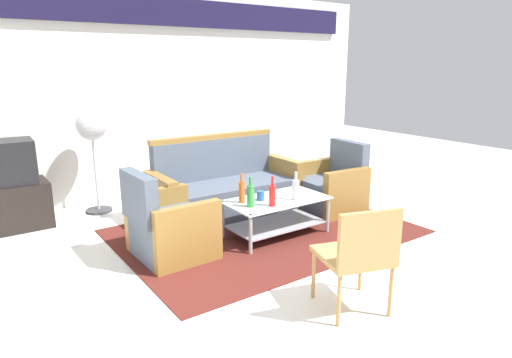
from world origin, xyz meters
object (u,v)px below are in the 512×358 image
(coffee_table, at_px, (276,211))
(bottle_red, at_px, (272,195))
(pedestal_fan, at_px, (92,131))
(bottle_orange, at_px, (242,192))
(television, at_px, (4,163))
(armchair_right, at_px, (331,188))
(bottle_green, at_px, (251,195))
(couch, at_px, (225,191))
(armchair_left, at_px, (169,228))
(cup, at_px, (261,196))
(bottle_clear, at_px, (296,189))
(tv_stand, at_px, (11,206))
(wicker_chair, at_px, (359,251))

(coffee_table, bearing_deg, bottle_red, -137.43)
(bottle_red, distance_m, pedestal_fan, 2.42)
(bottle_orange, bearing_deg, television, 137.72)
(armchair_right, height_order, bottle_green, armchair_right)
(couch, height_order, armchair_left, couch)
(cup, height_order, pedestal_fan, pedestal_fan)
(coffee_table, bearing_deg, pedestal_fan, 124.90)
(armchair_left, relative_size, cup, 8.50)
(armchair_right, xyz_separation_m, coffee_table, (-1.09, -0.29, -0.02))
(cup, xyz_separation_m, television, (-2.14, 1.80, 0.30))
(armchair_left, height_order, bottle_green, armchair_left)
(armchair_right, distance_m, pedestal_fan, 3.01)
(bottle_clear, bearing_deg, bottle_orange, 154.46)
(armchair_left, bearing_deg, television, -147.56)
(bottle_orange, bearing_deg, coffee_table, -16.34)
(couch, distance_m, armchair_right, 1.33)
(bottle_orange, bearing_deg, bottle_clear, -25.54)
(tv_stand, bearing_deg, bottle_green, -44.80)
(couch, height_order, bottle_clear, couch)
(armchair_right, xyz_separation_m, wicker_chair, (-1.55, -1.87, 0.21))
(bottle_red, xyz_separation_m, pedestal_fan, (-1.16, 2.07, 0.49))
(armchair_left, bearing_deg, wicker_chair, 20.68)
(television, bearing_deg, bottle_green, 137.59)
(coffee_table, distance_m, tv_stand, 2.96)
(armchair_left, height_order, television, television)
(bottle_green, relative_size, television, 0.50)
(bottle_orange, xyz_separation_m, tv_stand, (-1.93, 1.75, -0.27))
(couch, distance_m, pedestal_fan, 1.75)
(couch, xyz_separation_m, bottle_red, (-0.06, -1.02, 0.21))
(couch, xyz_separation_m, armchair_left, (-1.05, -0.69, -0.03))
(cup, distance_m, tv_stand, 2.80)
(television, distance_m, pedestal_fan, 1.00)
(pedestal_fan, bearing_deg, cup, -57.65)
(couch, relative_size, pedestal_fan, 1.43)
(wicker_chair, bearing_deg, bottle_clear, 84.49)
(couch, distance_m, bottle_orange, 0.82)
(cup, relative_size, wicker_chair, 0.12)
(armchair_right, height_order, bottle_clear, armchair_right)
(tv_stand, bearing_deg, pedestal_fan, 2.96)
(armchair_right, xyz_separation_m, bottle_green, (-1.46, -0.35, 0.24))
(bottle_red, bearing_deg, cup, 86.13)
(coffee_table, distance_m, bottle_red, 0.35)
(bottle_clear, relative_size, wicker_chair, 0.36)
(armchair_left, bearing_deg, bottle_clear, 75.43)
(couch, relative_size, bottle_orange, 5.82)
(bottle_clear, bearing_deg, cup, 147.04)
(coffee_table, bearing_deg, television, 140.97)
(armchair_right, height_order, pedestal_fan, pedestal_fan)
(bottle_orange, bearing_deg, wicker_chair, -93.05)
(tv_stand, height_order, television, television)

